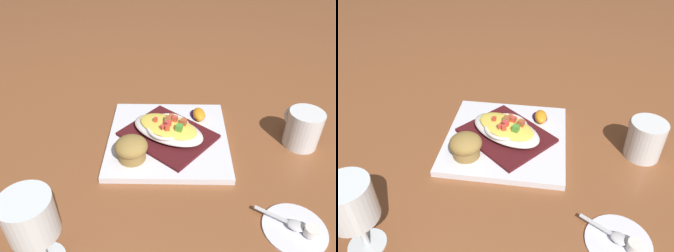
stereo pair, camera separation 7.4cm
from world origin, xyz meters
The scene contains 11 objects.
ground_plane centered at (0.00, 0.00, 0.00)m, with size 2.60×2.60×0.00m, color brown.
square_plate centered at (0.00, 0.00, 0.01)m, with size 0.27×0.27×0.01m, color white.
folded_napkin centered at (0.00, 0.00, 0.02)m, with size 0.19×0.15×0.01m, color #471216.
gratin_dish centered at (0.00, 0.00, 0.04)m, with size 0.17×0.20×0.04m.
muffin centered at (0.08, -0.07, 0.04)m, with size 0.07×0.07×0.05m.
orange_garnish centered at (-0.08, 0.07, 0.02)m, with size 0.07×0.05×0.02m.
coffee_mug centered at (-0.01, 0.30, 0.04)m, with size 0.11×0.08×0.09m.
stemmed_glass centered at (0.31, -0.18, 0.10)m, with size 0.08×0.08×0.14m.
creamer_saucer centered at (0.23, 0.24, 0.00)m, with size 0.11×0.11×0.01m, color white.
spoon centered at (0.23, 0.23, 0.01)m, with size 0.06×0.09×0.01m.
creamer_cup_0 centered at (0.24, 0.26, 0.02)m, with size 0.02×0.02×0.02m, color white.
Camera 2 is at (0.58, 0.11, 0.49)m, focal length 35.29 mm.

